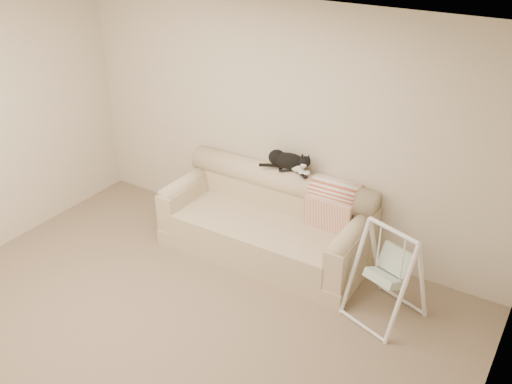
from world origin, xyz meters
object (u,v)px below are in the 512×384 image
sofa (268,223)px  baby_swing (388,273)px  remote_b (302,174)px  tuxedo_cat (288,161)px  remote_a (287,169)px

sofa → baby_swing: bearing=-12.9°
sofa → remote_b: size_ratio=13.33×
sofa → baby_swing: 1.49m
tuxedo_cat → baby_swing: size_ratio=0.60×
baby_swing → tuxedo_cat: bearing=157.0°
remote_a → remote_b: 0.18m
remote_a → remote_b: bearing=-4.3°
sofa → remote_a: 0.61m
baby_swing → remote_a: bearing=157.5°
remote_a → sofa: bearing=-112.4°
tuxedo_cat → remote_a: bearing=-93.4°
sofa → baby_swing: size_ratio=2.34×
remote_b → tuxedo_cat: size_ratio=0.29×
remote_a → tuxedo_cat: bearing=86.6°
remote_b → tuxedo_cat: (-0.18, 0.03, 0.10)m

